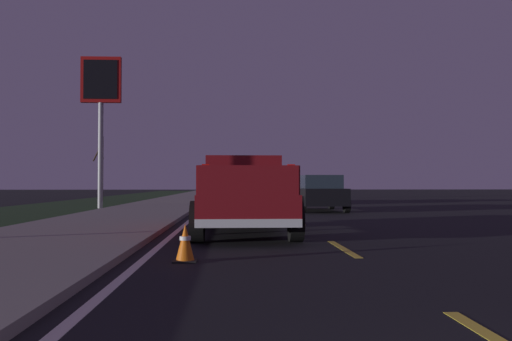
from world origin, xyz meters
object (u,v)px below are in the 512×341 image
(gas_price_sign, at_px, (101,94))
(bare_tree_far, at_px, (101,167))
(sedan_red, at_px, (293,190))
(traffic_cone_near, at_px, (185,243))
(pickup_truck, at_px, (244,195))
(sedan_black, at_px, (318,193))
(sedan_tan, at_px, (234,190))

(gas_price_sign, xyz_separation_m, bare_tree_far, (10.00, 2.52, -3.18))
(sedan_red, xyz_separation_m, traffic_cone_near, (-22.25, 4.26, -0.50))
(pickup_truck, xyz_separation_m, sedan_red, (17.55, -3.28, -0.13))
(sedan_red, distance_m, gas_price_sign, 12.15)
(pickup_truck, height_order, traffic_cone_near, pickup_truck)
(pickup_truck, height_order, sedan_black, pickup_truck)
(gas_price_sign, height_order, traffic_cone_near, gas_price_sign)
(sedan_red, height_order, sedan_black, same)
(sedan_tan, distance_m, traffic_cone_near, 22.64)
(bare_tree_far, height_order, traffic_cone_near, bare_tree_far)
(pickup_truck, distance_m, gas_price_sign, 14.63)
(sedan_tan, distance_m, sedan_black, 9.05)
(sedan_red, bearing_deg, sedan_tan, 83.82)
(pickup_truck, height_order, sedan_tan, pickup_truck)
(sedan_red, xyz_separation_m, sedan_black, (-7.91, -0.17, 0.00))
(sedan_black, bearing_deg, sedan_tan, 23.65)
(sedan_black, relative_size, gas_price_sign, 0.61)
(sedan_tan, xyz_separation_m, traffic_cone_near, (-22.62, 0.80, -0.50))
(bare_tree_far, distance_m, traffic_cone_near, 28.20)
(sedan_tan, xyz_separation_m, gas_price_sign, (-5.69, 6.41, 4.69))
(sedan_black, bearing_deg, bare_tree_far, 44.91)
(sedan_black, bearing_deg, traffic_cone_near, 162.85)
(sedan_black, height_order, gas_price_sign, gas_price_sign)
(sedan_tan, relative_size, sedan_black, 1.00)
(sedan_tan, xyz_separation_m, bare_tree_far, (4.31, 8.93, 1.51))
(pickup_truck, relative_size, sedan_red, 1.23)
(sedan_red, distance_m, bare_tree_far, 13.33)
(traffic_cone_near, bearing_deg, sedan_red, -10.83)
(traffic_cone_near, bearing_deg, gas_price_sign, 18.34)
(sedan_red, bearing_deg, sedan_black, -178.78)
(gas_price_sign, bearing_deg, sedan_tan, -48.43)
(bare_tree_far, bearing_deg, sedan_red, -110.71)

